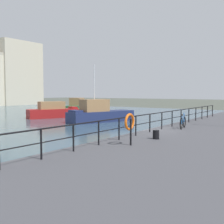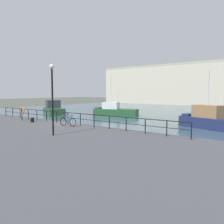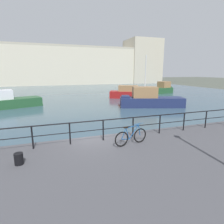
# 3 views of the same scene
# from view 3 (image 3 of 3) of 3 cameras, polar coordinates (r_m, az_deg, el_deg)

# --- Properties ---
(ground_plane) EXTENTS (240.00, 240.00, 0.00)m
(ground_plane) POSITION_cam_3_polar(r_m,az_deg,el_deg) (10.37, -5.69, -13.05)
(ground_plane) COLOR #4C5147
(water_basin) EXTENTS (80.00, 60.00, 0.01)m
(water_basin) POSITION_cam_3_polar(r_m,az_deg,el_deg) (39.64, -15.72, 5.60)
(water_basin) COLOR #385160
(water_basin) RESTS_ON ground_plane
(harbor_building) EXTENTS (79.61, 11.77, 16.69)m
(harbor_building) POSITION_cam_3_polar(r_m,az_deg,el_deg) (68.51, -12.12, 14.02)
(harbor_building) COLOR beige
(harbor_building) RESTS_ON ground_plane
(moored_green_narrowboat) EXTENTS (8.36, 4.60, 6.46)m
(moored_green_narrowboat) POSITION_cam_3_polar(r_m,az_deg,el_deg) (24.04, 11.71, 3.82)
(moored_green_narrowboat) COLOR navy
(moored_green_narrowboat) RESTS_ON water_basin
(moored_red_daysailer) EXTENTS (6.88, 4.75, 2.15)m
(moored_red_daysailer) POSITION_cam_3_polar(r_m,az_deg,el_deg) (31.61, 5.43, 5.91)
(moored_red_daysailer) COLOR maroon
(moored_red_daysailer) RESTS_ON water_basin
(moored_small_launch) EXTENTS (5.49, 3.75, 2.43)m
(moored_small_launch) POSITION_cam_3_polar(r_m,az_deg,el_deg) (40.23, 15.34, 7.03)
(moored_small_launch) COLOR #23512D
(moored_small_launch) RESTS_ON water_basin
(moored_harbor_tender) EXTENTS (7.89, 4.81, 6.88)m
(moored_harbor_tender) POSITION_cam_3_polar(r_m,az_deg,el_deg) (26.29, -30.03, 2.87)
(moored_harbor_tender) COLOR #23512D
(moored_harbor_tender) RESTS_ON water_basin
(quay_railing) EXTENTS (23.02, 0.07, 1.08)m
(quay_railing) POSITION_cam_3_polar(r_m,az_deg,el_deg) (9.12, -2.78, -4.45)
(quay_railing) COLOR black
(quay_railing) RESTS_ON quay_promenade
(parked_bicycle) EXTENTS (1.75, 0.36, 0.98)m
(parked_bicycle) POSITION_cam_3_polar(r_m,az_deg,el_deg) (8.74, 5.97, -7.69)
(parked_bicycle) COLOR black
(parked_bicycle) RESTS_ON quay_promenade
(mooring_bollard) EXTENTS (0.32, 0.32, 0.44)m
(mooring_bollard) POSITION_cam_3_polar(r_m,az_deg,el_deg) (7.82, -27.15, -12.91)
(mooring_bollard) COLOR black
(mooring_bollard) RESTS_ON quay_promenade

